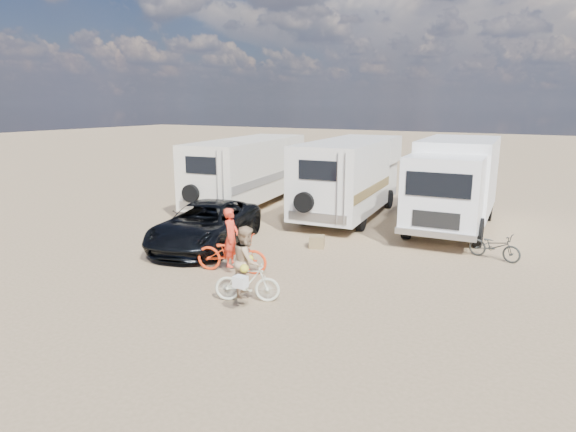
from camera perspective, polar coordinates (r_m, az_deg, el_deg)
The scene contains 12 objects.
ground at distance 13.97m, azimuth -4.42°, elevation -5.80°, with size 140.00×140.00×0.00m, color #9D815E.
rv_main at distance 19.89m, azimuth 7.24°, elevation 4.35°, with size 2.49×7.24×3.07m, color silver, non-canonical shape.
rv_left at distance 21.94m, azimuth -4.72°, elevation 5.06°, with size 2.42×7.70×2.95m, color silver, non-canonical shape.
box_truck at distance 18.60m, azimuth 18.73°, elevation 3.40°, with size 2.54×6.83×3.22m, color white, non-canonical shape.
dark_suv at distance 15.92m, azimuth -9.58°, elevation -0.98°, with size 2.31×5.00×1.39m, color black.
bike_man at distance 13.36m, azimuth -6.60°, elevation -4.36°, with size 0.70×2.00×1.05m, color red.
bike_woman at distance 11.41m, azimuth -4.78°, elevation -7.75°, with size 0.43×1.52×0.92m, color beige.
rider_man at distance 13.28m, azimuth -6.63°, elevation -3.22°, with size 0.58×0.38×1.60m, color red.
rider_woman at distance 11.29m, azimuth -4.81°, elevation -6.08°, with size 0.79×0.61×1.62m, color tan.
bike_parked at distance 15.60m, azimuth 22.96°, elevation -3.27°, with size 0.53×1.52×0.80m, color #272A27.
cooler at distance 16.71m, azimuth -7.36°, elevation -1.86°, with size 0.59×0.43×0.47m, color #20558D.
crate at distance 15.63m, azimuth 3.38°, elevation -3.01°, with size 0.47×0.47×0.38m, color olive.
Camera 1 is at (7.45, -10.93, 4.49)m, focal length 30.47 mm.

